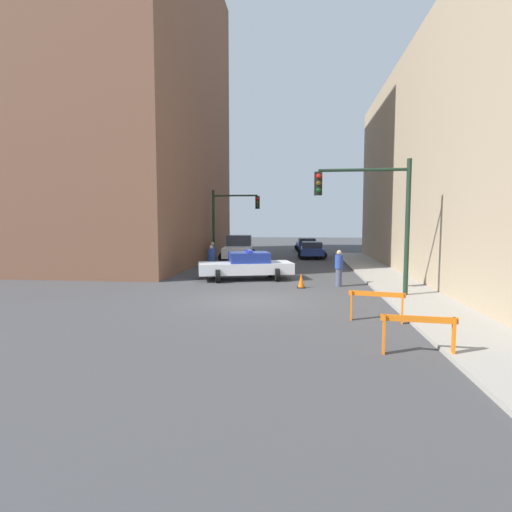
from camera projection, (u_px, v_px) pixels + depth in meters
ground_plane at (251, 301)px, 14.92m from camera, size 120.00×120.00×0.00m
sidewalk_right at (423, 303)px, 14.25m from camera, size 2.40×44.00×0.12m
building_corner_left at (111, 107)px, 29.10m from camera, size 14.00×20.00×22.57m
traffic_light_near at (377, 206)px, 15.30m from camera, size 3.64×0.35×5.20m
traffic_light_far at (229, 215)px, 28.74m from camera, size 3.44×0.35×5.20m
police_car at (246, 265)px, 20.27m from camera, size 5.02×3.09×1.52m
white_truck at (239, 249)px, 30.05m from camera, size 2.94×5.55×1.90m
parked_car_near at (312, 250)px, 32.35m from camera, size 2.29×4.31×1.31m
parked_car_mid at (307, 245)px, 39.48m from camera, size 2.46×4.41×1.31m
pedestrian_crossing at (211, 260)px, 21.88m from camera, size 0.48×0.48×1.66m
pedestrian_corner at (213, 255)px, 25.01m from camera, size 0.50×0.50×1.66m
pedestrian_sidewalk at (339, 268)px, 18.11m from camera, size 0.47×0.47×1.66m
barrier_front at (418, 329)px, 8.72m from camera, size 1.60×0.31×0.90m
barrier_mid at (377, 301)px, 11.72m from camera, size 1.58×0.46×0.90m
traffic_cone at (301, 281)px, 17.76m from camera, size 0.36×0.36×0.66m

